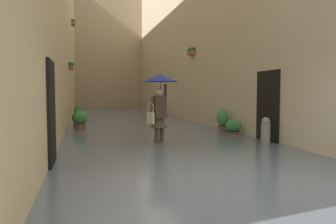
{
  "coord_description": "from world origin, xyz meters",
  "views": [
    {
      "loc": [
        2.27,
        4.62,
        1.57
      ],
      "look_at": [
        0.08,
        -3.53,
        1.04
      ],
      "focal_mm": 33.64,
      "sensor_mm": 36.0,
      "label": 1
    }
  ],
  "objects": [
    {
      "name": "building_facade_left",
      "position": [
        -3.81,
        -11.81,
        5.69
      ],
      "size": [
        2.04,
        27.63,
        11.38
      ],
      "color": "beige",
      "rests_on": "ground_plane"
    },
    {
      "name": "ground_plane",
      "position": [
        0.0,
        -11.81,
        0.0
      ],
      "size": [
        60.0,
        60.0,
        0.0
      ],
      "primitive_type": "plane",
      "color": "slate"
    },
    {
      "name": "building_facade_far",
      "position": [
        0.0,
        -24.53,
        5.67
      ],
      "size": [
        9.43,
        1.8,
        11.34
      ],
      "primitive_type": "cube",
      "color": "tan",
      "rests_on": "ground_plane"
    },
    {
      "name": "person_wading",
      "position": [
        0.17,
        -4.09,
        1.52
      ],
      "size": [
        1.03,
        1.03,
        2.17
      ],
      "color": "#4C4233",
      "rests_on": "ground_plane"
    },
    {
      "name": "potted_plant_near_right",
      "position": [
        2.38,
        -7.61,
        0.52
      ],
      "size": [
        0.52,
        0.52,
        0.88
      ],
      "color": "brown",
      "rests_on": "ground_plane"
    },
    {
      "name": "flood_water",
      "position": [
        0.0,
        -11.81,
        0.08
      ],
      "size": [
        6.63,
        29.63,
        0.16
      ],
      "primitive_type": "cube",
      "color": "slate",
      "rests_on": "ground_plane"
    },
    {
      "name": "potted_plant_mid_left",
      "position": [
        -2.62,
        -15.13,
        0.38
      ],
      "size": [
        0.53,
        0.53,
        0.68
      ],
      "color": "#9E563D",
      "rests_on": "ground_plane"
    },
    {
      "name": "building_facade_right",
      "position": [
        3.81,
        -11.81,
        5.31
      ],
      "size": [
        2.04,
        27.63,
        10.62
      ],
      "color": "tan",
      "rests_on": "ground_plane"
    },
    {
      "name": "potted_plant_far_right",
      "position": [
        2.62,
        -13.56,
        0.46
      ],
      "size": [
        0.37,
        0.37,
        0.87
      ],
      "color": "#66605B",
      "rests_on": "ground_plane"
    },
    {
      "name": "potted_plant_mid_right",
      "position": [
        2.5,
        -8.78,
        0.43
      ],
      "size": [
        0.49,
        0.49,
        0.77
      ],
      "color": "#66605B",
      "rests_on": "ground_plane"
    },
    {
      "name": "potted_plant_near_left",
      "position": [
        -2.61,
        -5.88,
        0.53
      ],
      "size": [
        0.42,
        0.42,
        0.98
      ],
      "color": "brown",
      "rests_on": "ground_plane"
    },
    {
      "name": "mooring_bollard",
      "position": [
        -2.48,
        -2.87,
        0.45
      ],
      "size": [
        0.25,
        0.25,
        0.9
      ],
      "color": "gray",
      "rests_on": "ground_plane"
    },
    {
      "name": "potted_plant_far_left",
      "position": [
        -2.54,
        -4.9,
        0.37
      ],
      "size": [
        0.54,
        0.54,
        0.66
      ],
      "color": "brown",
      "rests_on": "ground_plane"
    }
  ]
}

